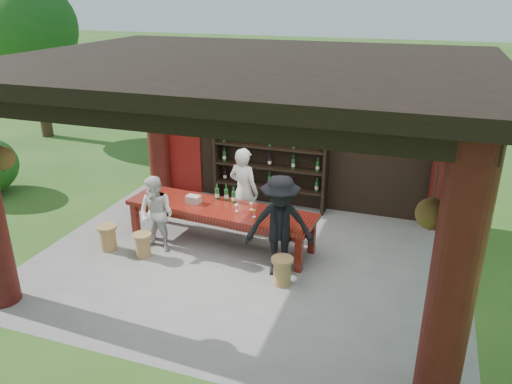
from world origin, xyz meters
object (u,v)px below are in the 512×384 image
(wine_shelf, at_px, (270,158))
(stool_near_left, at_px, (143,245))
(host, at_px, (244,191))
(guest_man, at_px, (280,226))
(stool_near_right, at_px, (282,270))
(stool_far_left, at_px, (108,237))
(tasting_table, at_px, (220,213))
(napkin_basket, at_px, (193,199))
(guest_woman, at_px, (156,214))

(wine_shelf, relative_size, stool_near_left, 5.63)
(host, height_order, guest_man, guest_man)
(stool_near_right, height_order, stool_far_left, stool_far_left)
(tasting_table, xyz_separation_m, stool_near_right, (1.48, -0.96, -0.38))
(wine_shelf, bearing_deg, host, -92.82)
(stool_near_left, relative_size, napkin_basket, 1.71)
(stool_near_right, distance_m, stool_far_left, 3.35)
(wine_shelf, bearing_deg, tasting_table, -98.51)
(stool_far_left, bearing_deg, guest_woman, 18.99)
(tasting_table, xyz_separation_m, host, (0.23, 0.62, 0.23))
(stool_near_right, xyz_separation_m, guest_man, (-0.15, 0.32, 0.62))
(host, distance_m, guest_woman, 1.73)
(stool_near_left, relative_size, stool_far_left, 0.93)
(stool_far_left, relative_size, guest_woman, 0.34)
(wine_shelf, bearing_deg, napkin_basket, -113.10)
(wine_shelf, height_order, stool_near_right, wine_shelf)
(stool_near_left, distance_m, stool_far_left, 0.74)
(stool_far_left, bearing_deg, stool_near_left, -1.73)
(tasting_table, relative_size, napkin_basket, 14.00)
(stool_near_left, distance_m, stool_near_right, 2.61)
(host, relative_size, napkin_basket, 6.65)
(tasting_table, bearing_deg, wine_shelf, 81.49)
(wine_shelf, xyz_separation_m, guest_woman, (-1.30, -2.62, -0.40))
(stool_far_left, xyz_separation_m, napkin_basket, (1.32, 0.91, 0.57))
(stool_far_left, height_order, guest_man, guest_man)
(stool_near_left, relative_size, guest_man, 0.26)
(tasting_table, bearing_deg, stool_near_right, -33.07)
(guest_man, bearing_deg, tasting_table, 137.26)
(stool_near_left, bearing_deg, host, 48.19)
(stool_far_left, xyz_separation_m, guest_woman, (0.87, 0.30, 0.45))
(stool_near_left, xyz_separation_m, host, (1.37, 1.53, 0.63))
(napkin_basket, bearing_deg, guest_man, -19.61)
(host, xyz_separation_m, guest_man, (1.10, -1.26, 0.01))
(tasting_table, distance_m, guest_man, 1.50)
(tasting_table, height_order, stool_far_left, tasting_table)
(tasting_table, distance_m, stool_far_left, 2.11)
(guest_woman, distance_m, napkin_basket, 0.77)
(guest_man, relative_size, napkin_basket, 6.71)
(host, height_order, napkin_basket, host)
(stool_near_left, distance_m, host, 2.14)
(guest_man, height_order, napkin_basket, guest_man)
(guest_woman, distance_m, guest_man, 2.34)
(stool_far_left, relative_size, guest_man, 0.27)
(tasting_table, xyz_separation_m, stool_far_left, (-1.87, -0.89, -0.38))
(tasting_table, bearing_deg, napkin_basket, 177.21)
(stool_near_right, height_order, guest_woman, guest_woman)
(host, distance_m, napkin_basket, 0.99)
(stool_near_right, bearing_deg, stool_far_left, 178.69)
(wine_shelf, relative_size, tasting_table, 0.69)
(host, xyz_separation_m, guest_woman, (-1.23, -1.20, -0.16))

